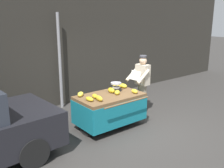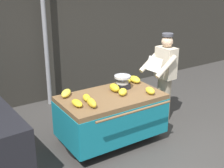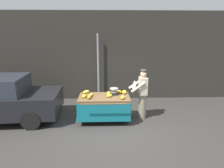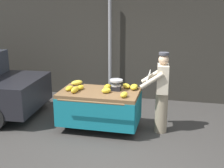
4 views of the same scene
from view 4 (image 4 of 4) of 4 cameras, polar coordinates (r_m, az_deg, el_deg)
ground_plane at (r=6.18m, az=-0.36°, el=-10.51°), size 60.00×60.00×0.00m
back_wall at (r=8.44m, az=4.21°, el=10.01°), size 16.00×0.24×3.80m
street_pole at (r=8.28m, az=-0.40°, el=6.73°), size 0.09×0.09×2.88m
banana_cart at (r=6.43m, az=-2.40°, el=-3.40°), size 1.69×1.17×0.86m
weighing_scale at (r=6.40m, az=0.79°, el=-0.17°), size 0.28×0.28×0.24m
banana_bunch_0 at (r=6.50m, az=-6.04°, el=-0.65°), size 0.17×0.24×0.10m
banana_bunch_1 at (r=6.42m, az=-0.86°, el=-0.60°), size 0.16×0.26×0.13m
banana_bunch_2 at (r=6.86m, az=-6.68°, el=0.26°), size 0.29×0.30×0.11m
banana_bunch_3 at (r=6.48m, az=-8.13°, el=-0.79°), size 0.14×0.27×0.09m
banana_bunch_4 at (r=6.48m, az=4.21°, el=-0.56°), size 0.17×0.29×0.11m
banana_bunch_5 at (r=6.23m, az=-1.10°, el=-1.24°), size 0.24×0.25×0.11m
banana_bunch_6 at (r=5.96m, az=2.29°, el=-2.04°), size 0.17×0.25×0.11m
banana_bunch_7 at (r=6.58m, az=2.76°, el=-0.36°), size 0.24×0.27×0.10m
banana_bunch_8 at (r=6.30m, az=-7.03°, el=-1.09°), size 0.15×0.31×0.12m
vendor_person at (r=6.31m, az=9.33°, el=-1.60°), size 0.60×0.54×1.71m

